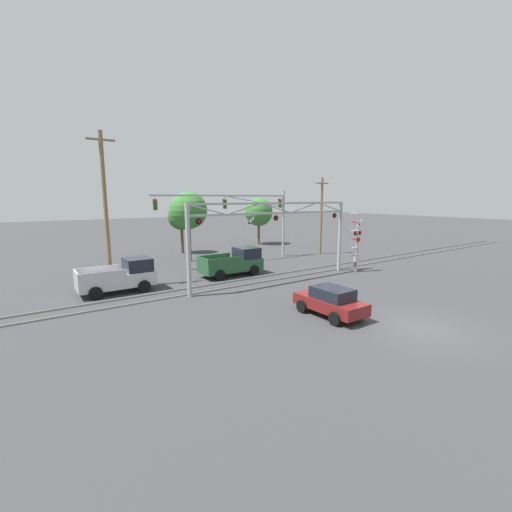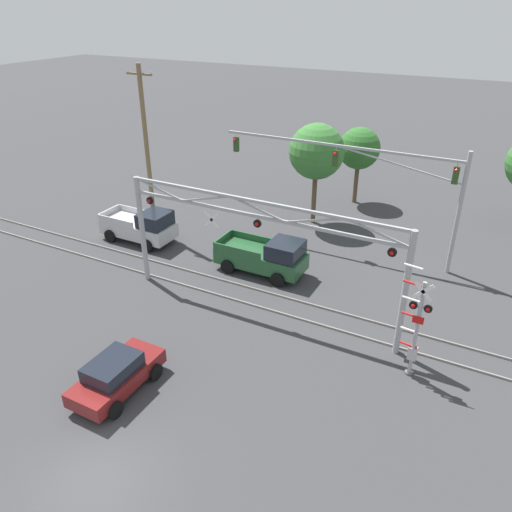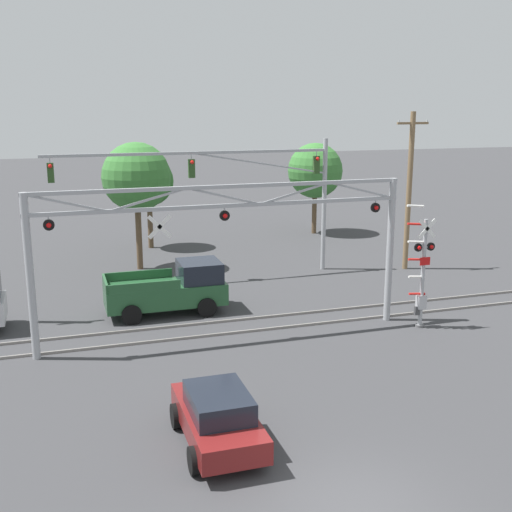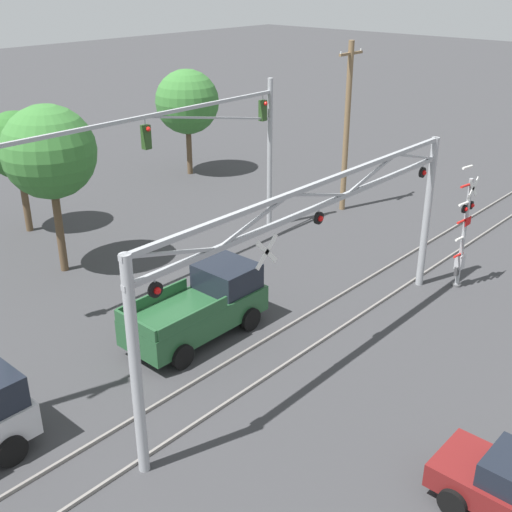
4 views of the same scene
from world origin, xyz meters
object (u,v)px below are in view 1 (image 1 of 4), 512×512
Objects in this scene: traffic_signal_span at (253,210)px; utility_pole_right at (321,215)px; pickup_truck_following at (121,277)px; background_tree_far_right_verge at (259,212)px; utility_pole_left at (106,209)px; background_tree_beyond_span at (181,217)px; sedan_waiting at (330,301)px; crossing_signal_mast at (357,247)px; background_tree_far_left_verge at (188,211)px; pickup_truck_lead at (234,262)px; crossing_gantry at (276,228)px.

utility_pole_right reaches higher than traffic_signal_span.
background_tree_far_right_verge is (21.25, 14.17, 3.27)m from pickup_truck_following.
background_tree_beyond_span is at bearing 48.33° from utility_pole_left.
crossing_signal_mast is at bearing 32.86° from sedan_waiting.
utility_pole_left is 1.86× the size of background_tree_beyond_span.
traffic_signal_span reaches higher than background_tree_far_left_verge.
pickup_truck_lead is 0.89× the size of background_tree_beyond_span.
pickup_truck_lead is at bearing 0.02° from pickup_truck_following.
traffic_signal_span reaches higher than crossing_signal_mast.
utility_pole_left reaches higher than background_tree_far_right_verge.
utility_pole_right reaches higher than background_tree_far_right_verge.
crossing_gantry reaches higher than sedan_waiting.
pickup_truck_lead is 13.40m from background_tree_beyond_span.
background_tree_far_right_verge is (13.29, 25.42, 3.51)m from sedan_waiting.
utility_pole_left is (-8.28, 12.88, 4.63)m from sedan_waiting.
traffic_signal_span is 11.80m from background_tree_far_right_verge.
crossing_signal_mast is at bearing -8.69° from crossing_gantry.
traffic_signal_span is at bearing 112.10° from crossing_signal_mast.
background_tree_far_left_verge is at bearing 126.52° from crossing_signal_mast.
pickup_truck_following is at bearing 160.32° from crossing_gantry.
pickup_truck_following is at bearing -136.83° from background_tree_far_left_verge.
pickup_truck_lead is at bearing 110.80° from crossing_gantry.
traffic_signal_span is at bearing 19.36° from pickup_truck_following.
background_tree_far_left_verge is (0.50, 19.19, 4.17)m from sedan_waiting.
pickup_truck_following is at bearing -170.71° from utility_pole_right.
crossing_signal_mast is 19.62m from utility_pole_left.
crossing_signal_mast is at bearing -67.90° from traffic_signal_span.
crossing_gantry is at bearing 171.31° from crossing_signal_mast.
crossing_signal_mast is at bearing -15.07° from pickup_truck_following.
background_tree_far_left_verge is at bearing 98.48° from crossing_gantry.
sedan_waiting is 0.58× the size of background_tree_far_left_verge.
background_tree_far_right_verge is at bearing 30.18° from utility_pole_left.
sedan_waiting is at bearing -106.30° from crossing_gantry.
crossing_gantry is 8.55m from sedan_waiting.
utility_pole_right is at bearing 15.14° from pickup_truck_lead.
traffic_signal_span is (-3.95, 9.73, 2.87)m from crossing_signal_mast.
background_tree_far_left_verge reaches higher than pickup_truck_lead.
background_tree_far_right_verge is at bearing 62.41° from sedan_waiting.
background_tree_beyond_span reaches higher than crossing_signal_mast.
crossing_signal_mast reaches higher than pickup_truck_lead.
pickup_truck_lead is 1.27× the size of sedan_waiting.
utility_pole_right is 1.35× the size of background_tree_far_right_verge.
sedan_waiting is (-6.00, -16.16, -4.18)m from traffic_signal_span.
sedan_waiting is 28.90m from background_tree_far_right_verge.
sedan_waiting is at bearing -91.49° from background_tree_far_left_verge.
utility_pole_left is (-0.32, 1.63, 4.39)m from pickup_truck_following.
utility_pole_right is 10.58m from background_tree_far_right_verge.
traffic_signal_span is 1.36× the size of utility_pole_left.
pickup_truck_following is at bearing 125.29° from sedan_waiting.
pickup_truck_lead is 8.80m from pickup_truck_following.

